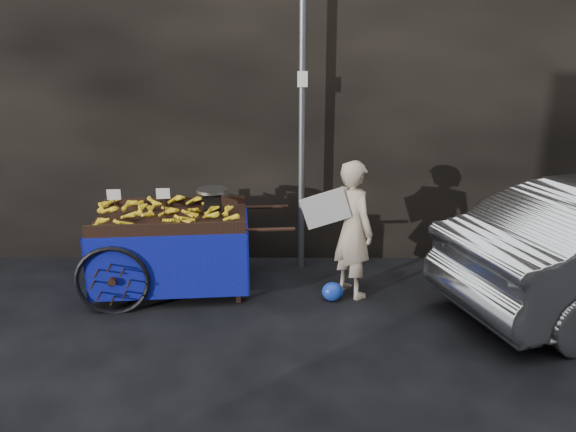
{
  "coord_description": "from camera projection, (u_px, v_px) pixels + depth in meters",
  "views": [
    {
      "loc": [
        0.15,
        -5.5,
        2.89
      ],
      "look_at": [
        0.13,
        0.5,
        0.95
      ],
      "focal_mm": 35.0,
      "sensor_mm": 36.0,
      "label": 1
    }
  ],
  "objects": [
    {
      "name": "ground",
      "position": [
        276.0,
        313.0,
        6.12
      ],
      "size": [
        80.0,
        80.0,
        0.0
      ],
      "primitive_type": "plane",
      "color": "black",
      "rests_on": "ground"
    },
    {
      "name": "building_wall",
      "position": [
        307.0,
        65.0,
        7.83
      ],
      "size": [
        13.5,
        2.0,
        5.0
      ],
      "color": "black",
      "rests_on": "ground"
    },
    {
      "name": "street_pole",
      "position": [
        302.0,
        112.0,
        6.74
      ],
      "size": [
        0.12,
        0.1,
        4.0
      ],
      "color": "slate",
      "rests_on": "ground"
    },
    {
      "name": "banana_cart",
      "position": [
        167.0,
        225.0,
        6.48
      ],
      "size": [
        2.47,
        1.33,
        1.3
      ],
      "rotation": [
        0.0,
        0.0,
        0.09
      ],
      "color": "black",
      "rests_on": "ground"
    },
    {
      "name": "vendor",
      "position": [
        353.0,
        229.0,
        6.36
      ],
      "size": [
        0.94,
        0.69,
        1.59
      ],
      "rotation": [
        0.0,
        0.0,
        2.16
      ],
      "color": "tan",
      "rests_on": "ground"
    },
    {
      "name": "plastic_bag",
      "position": [
        333.0,
        291.0,
        6.38
      ],
      "size": [
        0.24,
        0.2,
        0.22
      ],
      "primitive_type": "ellipsoid",
      "color": "#1738AF",
      "rests_on": "ground"
    }
  ]
}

